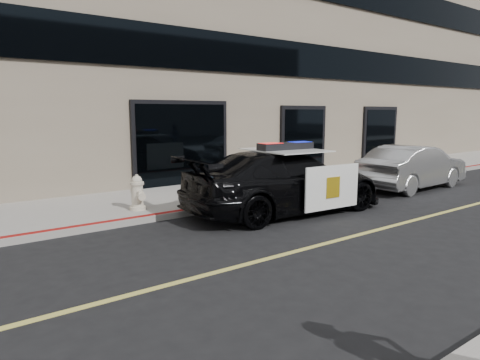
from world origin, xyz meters
TOP-DOWN VIEW (x-y plane):
  - ground at (0.00, 0.00)m, footprint 120.00×120.00m
  - sidewalk_n at (0.00, 5.25)m, footprint 60.00×3.50m
  - building_n at (0.00, 10.50)m, footprint 60.00×7.00m
  - police_car at (-0.56, 2.43)m, footprint 2.88×5.66m
  - silver_sedan at (5.08, 2.42)m, footprint 1.86×4.47m
  - fire_hydrant at (-3.72, 4.26)m, footprint 0.39×0.54m

SIDE VIEW (x-z plane):
  - ground at x=0.00m, z-range 0.00..0.00m
  - sidewalk_n at x=0.00m, z-range 0.00..0.15m
  - fire_hydrant at x=-3.72m, z-range 0.12..0.99m
  - silver_sedan at x=5.08m, z-range 0.00..1.44m
  - police_car at x=-0.56m, z-range -0.09..1.67m
  - building_n at x=0.00m, z-range 0.00..12.00m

